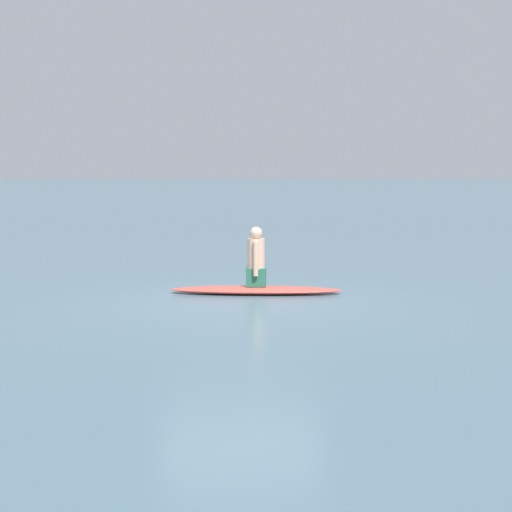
% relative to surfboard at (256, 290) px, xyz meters
% --- Properties ---
extents(ground_plane, '(400.00, 400.00, 0.00)m').
position_rel_surfboard_xyz_m(ground_plane, '(0.29, 0.98, -0.06)').
color(ground_plane, slate).
extents(surfboard, '(2.93, 0.97, 0.12)m').
position_rel_surfboard_xyz_m(surfboard, '(0.00, 0.00, 0.00)').
color(surfboard, '#D84C3F').
rests_on(surfboard, ground).
extents(person_paddler, '(0.36, 0.44, 1.00)m').
position_rel_surfboard_xyz_m(person_paddler, '(0.00, 0.00, 0.52)').
color(person_paddler, '#26664C').
rests_on(person_paddler, surfboard).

